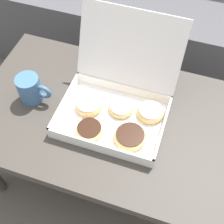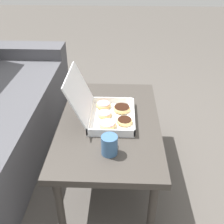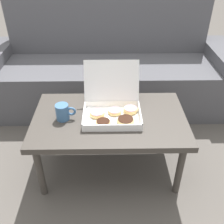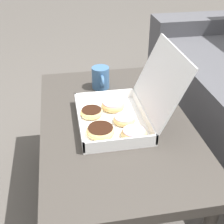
{
  "view_description": "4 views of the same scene",
  "coord_description": "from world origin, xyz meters",
  "views": [
    {
      "loc": [
        0.22,
        -0.74,
        1.36
      ],
      "look_at": [
        0.02,
        -0.15,
        0.49
      ],
      "focal_mm": 50.0,
      "sensor_mm": 36.0,
      "label": 1
    },
    {
      "loc": [
        -1.32,
        -0.21,
        1.34
      ],
      "look_at": [
        0.02,
        -0.15,
        0.49
      ],
      "focal_mm": 42.0,
      "sensor_mm": 36.0,
      "label": 2
    },
    {
      "loc": [
        -0.01,
        -1.52,
        1.44
      ],
      "look_at": [
        0.02,
        -0.15,
        0.49
      ],
      "focal_mm": 42.0,
      "sensor_mm": 36.0,
      "label": 3
    },
    {
      "loc": [
        1.06,
        -0.34,
        1.15
      ],
      "look_at": [
        0.02,
        -0.15,
        0.49
      ],
      "focal_mm": 50.0,
      "sensor_mm": 36.0,
      "label": 4
    }
  ],
  "objects": [
    {
      "name": "coffee_table",
      "position": [
        0.0,
        -0.14,
        0.4
      ],
      "size": [
        1.0,
        0.6,
        0.44
      ],
      "color": "#3D3833",
      "rests_on": "ground_plane"
    },
    {
      "name": "ground_plane",
      "position": [
        0.0,
        0.0,
        0.0
      ],
      "size": [
        12.0,
        12.0,
        0.0
      ],
      "primitive_type": "plane",
      "color": "#514C47"
    },
    {
      "name": "pastry_box",
      "position": [
        0.03,
        -0.12,
        0.49
      ],
      "size": [
        0.37,
        0.39,
        0.3
      ],
      "color": "white",
      "rests_on": "coffee_table"
    },
    {
      "name": "coffee_mug",
      "position": [
        -0.29,
        -0.15,
        0.5
      ],
      "size": [
        0.13,
        0.08,
        0.11
      ],
      "color": "#3D6693",
      "rests_on": "coffee_table"
    }
  ]
}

